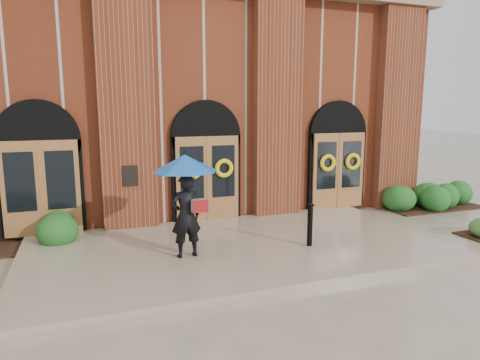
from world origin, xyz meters
name	(u,v)px	position (x,y,z in m)	size (l,w,h in m)	color
ground	(239,252)	(0.00, 0.00, 0.00)	(90.00, 90.00, 0.00)	tan
landing	(237,248)	(0.00, 0.15, 0.07)	(10.00, 5.30, 0.15)	gray
church_building	(168,106)	(0.00, 8.78, 3.50)	(16.20, 12.53, 7.00)	#622815
man_with_umbrella	(185,186)	(-1.34, -0.23, 1.78)	(1.55, 1.55, 2.33)	black
metal_post	(310,224)	(1.65, -0.53, 0.70)	(0.17, 0.17, 1.04)	black
hedge_wall_left	(12,233)	(-5.20, 2.20, 0.41)	(3.20, 1.28, 0.82)	#1D4D19
hedge_wall_right	(433,196)	(8.00, 2.08, 0.41)	(3.23, 1.29, 0.83)	#1C511C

